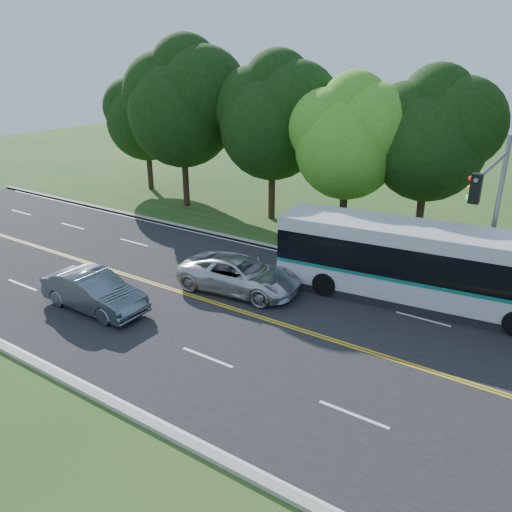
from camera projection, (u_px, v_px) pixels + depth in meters
The scene contains 12 objects.
ground at pixel (272, 321), 19.98m from camera, with size 120.00×120.00×0.00m, color #23541C.
road at pixel (272, 321), 19.97m from camera, with size 60.00×14.00×0.02m, color black.
curb_north at pixel (346, 263), 25.50m from camera, with size 60.00×0.30×0.15m, color #AAA699.
curb_south at pixel (141, 419), 14.40m from camera, with size 60.00×0.30×0.15m, color #AAA699.
grass_verge at pixel (360, 253), 26.94m from camera, with size 60.00×4.00×0.10m, color #23541C.
lane_markings at pixel (270, 320), 20.02m from camera, with size 57.60×13.82×0.00m.
tree_row at pixel (307, 115), 29.59m from camera, with size 44.70×9.10×13.84m.
bougainvillea_hedge at pixel (504, 277), 22.34m from camera, with size 9.50×2.25×1.50m.
traffic_signal at pixel (491, 202), 19.12m from camera, with size 0.42×6.10×7.00m.
transit_bus at pixel (428, 267), 20.90m from camera, with size 12.98×4.10×3.34m.
sedan at pixel (94, 291), 20.66m from camera, with size 1.70×4.86×1.60m, color slate.
suv at pixel (239, 274), 22.38m from camera, with size 2.57×5.58×1.55m, color silver.
Camera 1 is at (9.22, -15.06, 9.72)m, focal length 35.00 mm.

